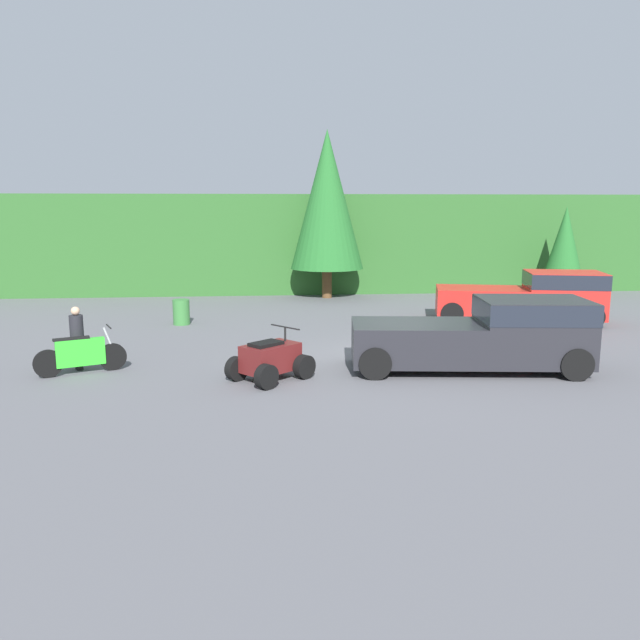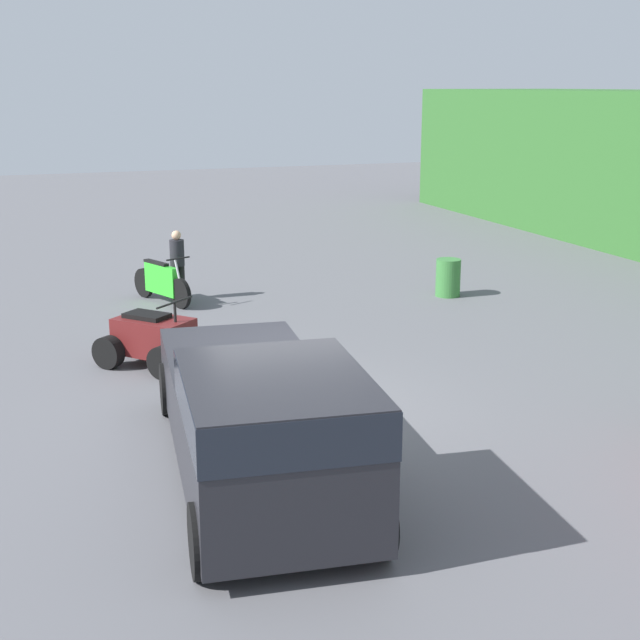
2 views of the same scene
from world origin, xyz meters
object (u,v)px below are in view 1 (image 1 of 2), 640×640
pickup_truck_red (533,295)px  pickup_truck_second (489,333)px  steel_barrel (181,312)px  rider_person (77,336)px  dirt_bike (81,355)px  quad_atv (270,360)px

pickup_truck_red → pickup_truck_second: 7.48m
pickup_truck_second → steel_barrel: 11.02m
rider_person → dirt_bike: bearing=-91.9°
quad_atv → rider_person: bearing=122.3°
quad_atv → steel_barrel: size_ratio=2.48×
rider_person → steel_barrel: bearing=48.1°
dirt_bike → rider_person: (-0.18, 0.41, 0.40)m
dirt_bike → quad_atv: quad_atv is taller
dirt_bike → steel_barrel: bearing=52.8°
dirt_bike → pickup_truck_red: bearing=-0.7°
pickup_truck_second → dirt_bike: bearing=-176.8°
dirt_bike → quad_atv: 4.74m
pickup_truck_red → steel_barrel: pickup_truck_red is taller
pickup_truck_red → dirt_bike: size_ratio=2.93×
pickup_truck_second → rider_person: bearing=-179.0°
pickup_truck_second → dirt_bike: pickup_truck_second is taller
pickup_truck_red → steel_barrel: (-12.41, 0.68, -0.52)m
pickup_truck_second → steel_barrel: size_ratio=6.79×
pickup_truck_red → pickup_truck_second: size_ratio=1.01×
pickup_truck_second → steel_barrel: (-8.47, 7.04, -0.52)m
pickup_truck_second → steel_barrel: pickup_truck_second is taller
pickup_truck_red → dirt_bike: (-14.04, -5.77, -0.49)m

